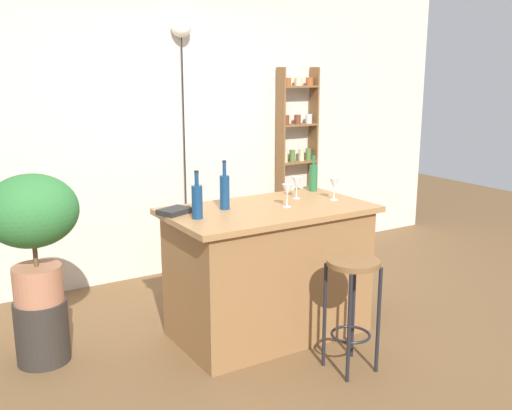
{
  "coord_description": "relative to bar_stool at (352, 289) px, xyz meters",
  "views": [
    {
      "loc": [
        -2.18,
        -3.06,
        1.89
      ],
      "look_at": [
        0.05,
        0.55,
        0.9
      ],
      "focal_mm": 41.28,
      "sensor_mm": 36.0,
      "label": 1
    }
  ],
  "objects": [
    {
      "name": "bottle_olive_oil",
      "position": [
        -0.71,
        0.72,
        0.52
      ],
      "size": [
        0.07,
        0.07,
        0.31
      ],
      "color": "navy",
      "rests_on": "kitchen_counter"
    },
    {
      "name": "bottle_wine_red",
      "position": [
        -0.44,
        0.85,
        0.53
      ],
      "size": [
        0.07,
        0.07,
        0.34
      ],
      "color": "navy",
      "rests_on": "kitchen_counter"
    },
    {
      "name": "ground",
      "position": [
        -0.15,
        0.43,
        -0.54
      ],
      "size": [
        12.0,
        12.0,
        0.0
      ],
      "primitive_type": "plane",
      "color": "brown"
    },
    {
      "name": "bar_stool",
      "position": [
        0.0,
        0.0,
        0.0
      ],
      "size": [
        0.33,
        0.33,
        0.73
      ],
      "color": "black",
      "rests_on": "ground"
    },
    {
      "name": "wine_glass_center",
      "position": [
        0.18,
        0.87,
        0.51
      ],
      "size": [
        0.07,
        0.07,
        0.16
      ],
      "color": "silver",
      "rests_on": "kitchen_counter"
    },
    {
      "name": "pendant_globe_light",
      "position": [
        -0.08,
        2.27,
        1.64
      ],
      "size": [
        0.18,
        0.18,
        2.33
      ],
      "color": "black",
      "rests_on": "ground"
    },
    {
      "name": "potted_plant",
      "position": [
        -1.66,
        1.14,
        0.41
      ],
      "size": [
        0.58,
        0.53,
        0.84
      ],
      "color": "#A86B4C",
      "rests_on": "plant_stool"
    },
    {
      "name": "kitchen_counter",
      "position": [
        -0.15,
        0.73,
        -0.07
      ],
      "size": [
        1.44,
        0.82,
        0.94
      ],
      "color": "olive",
      "rests_on": "ground"
    },
    {
      "name": "back_wall",
      "position": [
        -0.15,
        2.38,
        0.86
      ],
      "size": [
        6.4,
        0.1,
        2.8
      ],
      "primitive_type": "cube",
      "color": "beige",
      "rests_on": "ground"
    },
    {
      "name": "wine_glass_right",
      "position": [
        0.39,
        0.68,
        0.51
      ],
      "size": [
        0.07,
        0.07,
        0.16
      ],
      "color": "silver",
      "rests_on": "kitchen_counter"
    },
    {
      "name": "spice_shelf",
      "position": [
        1.16,
        2.24,
        0.42
      ],
      "size": [
        0.43,
        0.15,
        1.9
      ],
      "color": "brown",
      "rests_on": "ground"
    },
    {
      "name": "wine_glass_left",
      "position": [
        -0.04,
        0.68,
        0.51
      ],
      "size": [
        0.07,
        0.07,
        0.16
      ],
      "color": "silver",
      "rests_on": "kitchen_counter"
    },
    {
      "name": "plant_stool",
      "position": [
        -1.66,
        1.14,
        -0.33
      ],
      "size": [
        0.34,
        0.34,
        0.42
      ],
      "primitive_type": "cylinder",
      "color": "#2D2823",
      "rests_on": "ground"
    },
    {
      "name": "cookbook",
      "position": [
        -0.79,
        0.91,
        0.42
      ],
      "size": [
        0.25,
        0.22,
        0.03
      ],
      "primitive_type": "cube",
      "rotation": [
        0.0,
        0.0,
        0.38
      ],
      "color": "black",
      "rests_on": "kitchen_counter"
    },
    {
      "name": "bottle_vinegar",
      "position": [
        0.46,
        1.03,
        0.51
      ],
      "size": [
        0.06,
        0.06,
        0.3
      ],
      "color": "#236638",
      "rests_on": "kitchen_counter"
    }
  ]
}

